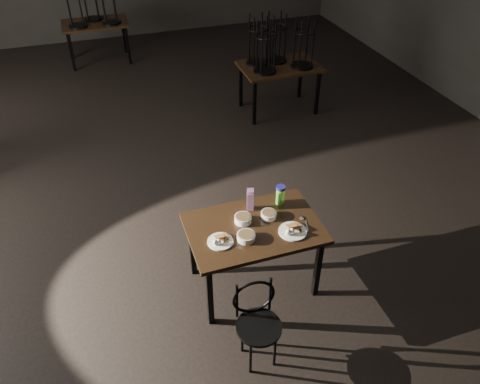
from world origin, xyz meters
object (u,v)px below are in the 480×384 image
object	(u,v)px
main_table	(254,233)
juice_carton	(250,199)
water_bottle	(280,195)
bentwood_chair	(257,317)

from	to	relation	value
main_table	juice_carton	bearing A→B (deg)	78.78
main_table	juice_carton	world-z (taller)	juice_carton
main_table	juice_carton	distance (m)	0.32
water_bottle	juice_carton	bearing A→B (deg)	178.37
main_table	juice_carton	xyz separation A→B (m)	(0.05, 0.25, 0.19)
water_bottle	main_table	bearing A→B (deg)	-145.69
main_table	juice_carton	size ratio (longest dim) A/B	4.89
juice_carton	water_bottle	size ratio (longest dim) A/B	1.24
main_table	bentwood_chair	bearing A→B (deg)	-108.01
main_table	bentwood_chair	world-z (taller)	bentwood_chair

